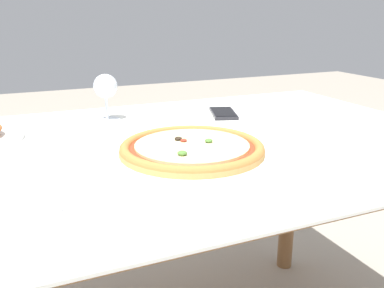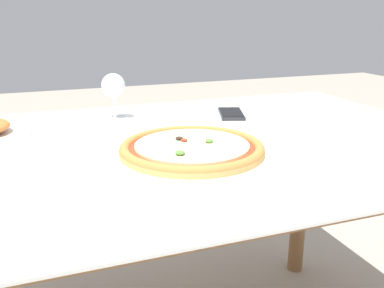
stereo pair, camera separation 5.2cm
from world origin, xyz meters
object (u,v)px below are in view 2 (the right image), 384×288
at_px(wine_glass_far_left, 113,88).
at_px(fork, 52,214).
at_px(dining_table, 187,173).
at_px(cell_phone, 231,114).
at_px(pizza_plate, 192,150).

bearing_deg(wine_glass_far_left, fork, -109.28).
xyz_separation_m(dining_table, cell_phone, (0.22, 0.21, 0.09)).
bearing_deg(wine_glass_far_left, cell_phone, -12.14).
height_order(dining_table, cell_phone, cell_phone).
bearing_deg(dining_table, cell_phone, 44.42).
distance_m(pizza_plate, wine_glass_far_left, 0.42).
distance_m(pizza_plate, cell_phone, 0.41).
xyz_separation_m(fork, cell_phone, (0.55, 0.51, 0.00)).
bearing_deg(fork, dining_table, 42.32).
bearing_deg(pizza_plate, fork, -148.11).
relative_size(fork, wine_glass_far_left, 1.26).
relative_size(dining_table, pizza_plate, 4.04).
bearing_deg(cell_phone, pizza_plate, -127.07).
distance_m(fork, cell_phone, 0.75).
bearing_deg(wine_glass_far_left, pizza_plate, -76.59).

